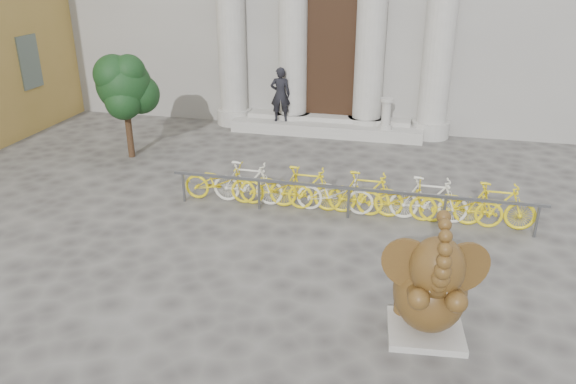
% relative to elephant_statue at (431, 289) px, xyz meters
% --- Properties ---
extents(ground, '(80.00, 80.00, 0.00)m').
position_rel_elephant_statue_xyz_m(ground, '(-3.21, 0.36, -0.81)').
color(ground, '#474442').
rests_on(ground, ground).
extents(entrance_steps, '(6.00, 1.20, 0.36)m').
position_rel_elephant_statue_xyz_m(entrance_steps, '(-3.21, 9.76, -0.63)').
color(entrance_steps, '#A8A59E').
rests_on(entrance_steps, ground).
extents(elephant_statue, '(1.49, 1.70, 2.23)m').
position_rel_elephant_statue_xyz_m(elephant_statue, '(0.00, 0.00, 0.00)').
color(elephant_statue, '#A8A59E').
rests_on(elephant_statue, ground).
extents(bike_rack, '(8.00, 0.53, 1.00)m').
position_rel_elephant_statue_xyz_m(bike_rack, '(-1.71, 4.01, -0.31)').
color(bike_rack, slate).
rests_on(bike_rack, ground).
extents(tree, '(1.66, 1.51, 2.87)m').
position_rel_elephant_statue_xyz_m(tree, '(-8.14, 6.28, 1.19)').
color(tree, '#332114').
rests_on(tree, ground).
extents(pedestrian, '(0.70, 0.53, 1.70)m').
position_rel_elephant_statue_xyz_m(pedestrian, '(-4.67, 9.58, 0.40)').
color(pedestrian, black).
rests_on(pedestrian, entrance_steps).
extents(balustrade_post, '(0.38, 0.38, 0.94)m').
position_rel_elephant_statue_xyz_m(balustrade_post, '(-1.36, 9.46, -0.02)').
color(balustrade_post, '#A8A59E').
rests_on(balustrade_post, entrance_steps).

